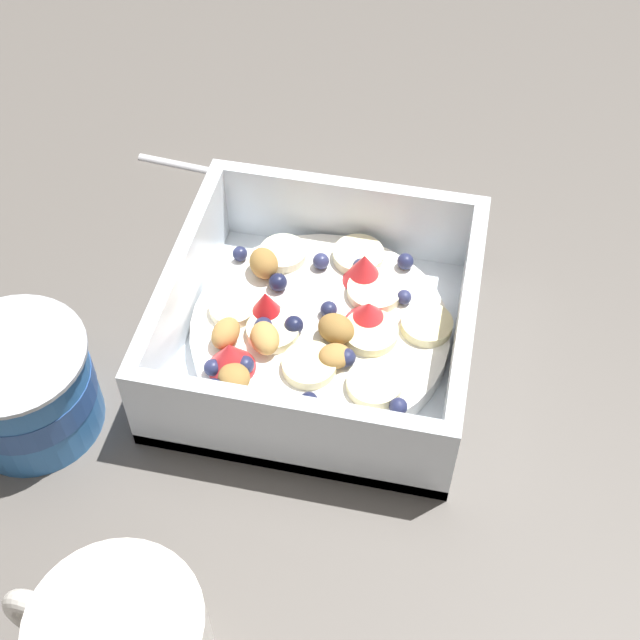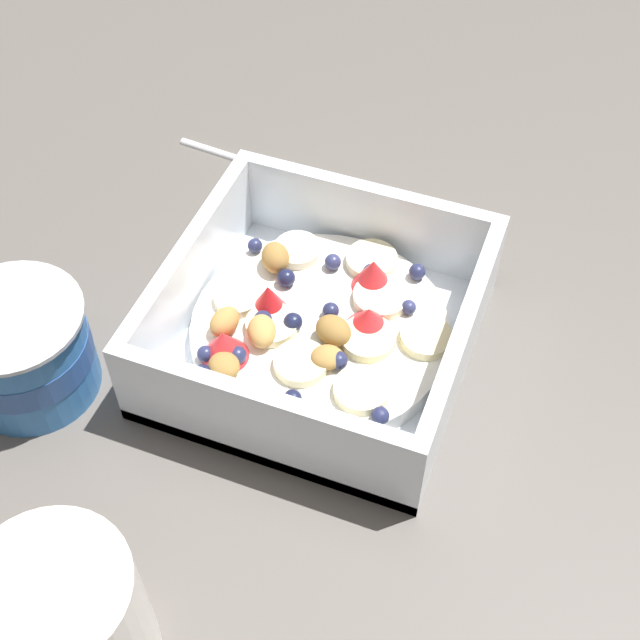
# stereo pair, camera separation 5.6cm
# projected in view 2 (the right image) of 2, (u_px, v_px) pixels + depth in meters

# --- Properties ---
(ground_plane) EXTENTS (2.40, 2.40, 0.00)m
(ground_plane) POSITION_uv_depth(u_px,v_px,m) (299.00, 359.00, 0.58)
(ground_plane) COLOR #56514C
(fruit_bowl) EXTENTS (0.19, 0.19, 0.07)m
(fruit_bowl) POSITION_uv_depth(u_px,v_px,m) (319.00, 327.00, 0.57)
(fruit_bowl) COLOR white
(fruit_bowl) RESTS_ON ground
(spoon) EXTENTS (0.04, 0.17, 0.01)m
(spoon) POSITION_uv_depth(u_px,v_px,m) (313.00, 180.00, 0.69)
(spoon) COLOR silver
(spoon) RESTS_ON ground
(yogurt_cup) EXTENTS (0.09, 0.09, 0.07)m
(yogurt_cup) POSITION_uv_depth(u_px,v_px,m) (23.00, 350.00, 0.54)
(yogurt_cup) COLOR #3370B7
(yogurt_cup) RESTS_ON ground
(coffee_mug) EXTENTS (0.08, 0.11, 0.09)m
(coffee_mug) POSITION_uv_depth(u_px,v_px,m) (63.00, 622.00, 0.42)
(coffee_mug) COLOR white
(coffee_mug) RESTS_ON ground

